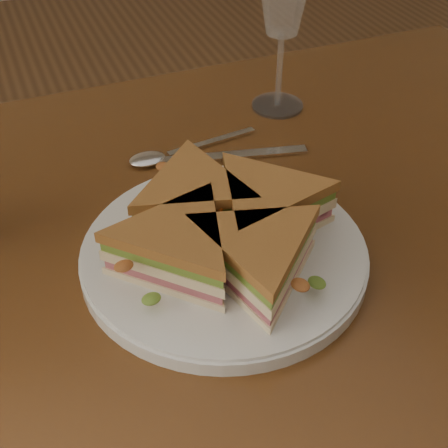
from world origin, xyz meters
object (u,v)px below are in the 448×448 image
object	(u,v)px
sandwich_wedges	(224,228)
spoon	(163,155)
knife	(221,157)
table	(219,295)
plate	(224,254)

from	to	relation	value
sandwich_wedges	spoon	bearing A→B (deg)	90.18
sandwich_wedges	knife	bearing A→B (deg)	69.27
table	knife	xyz separation A→B (m)	(0.06, 0.14, 0.10)
plate	spoon	bearing A→B (deg)	90.18
table	sandwich_wedges	xyz separation A→B (m)	(-0.01, -0.04, 0.14)
table	plate	size ratio (longest dim) A/B	3.95
knife	table	bearing A→B (deg)	-99.29
sandwich_wedges	spoon	world-z (taller)	sandwich_wedges
sandwich_wedges	spoon	size ratio (longest dim) A/B	1.61
spoon	sandwich_wedges	bearing A→B (deg)	-96.84
table	knife	distance (m)	0.18
plate	spoon	size ratio (longest dim) A/B	1.65
table	spoon	world-z (taller)	spoon
table	spoon	size ratio (longest dim) A/B	6.54
table	knife	world-z (taller)	knife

